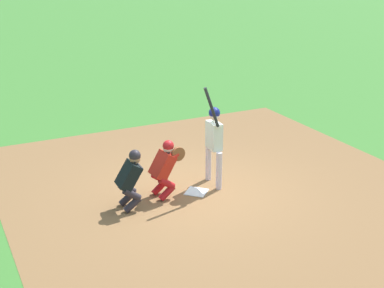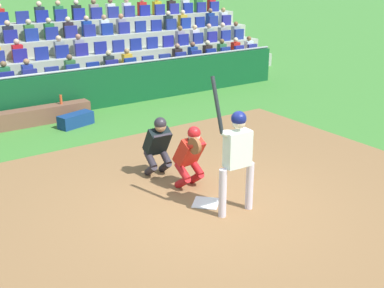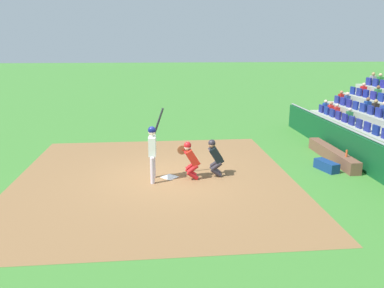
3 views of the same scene
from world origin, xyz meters
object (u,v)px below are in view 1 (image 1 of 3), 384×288
home_plate_umpire (131,177)px  home_plate_marker (197,192)px  batter_at_plate (214,137)px  catcher_crouching (165,166)px

home_plate_umpire → home_plate_marker: bearing=92.7°
batter_at_plate → catcher_crouching: bearing=-85.5°
batter_at_plate → home_plate_umpire: batter_at_plate is taller
home_plate_marker → batter_at_plate: bearing=112.8°
home_plate_marker → batter_at_plate: 1.23m
home_plate_marker → catcher_crouching: bearing=-100.7°
catcher_crouching → home_plate_umpire: (0.20, -0.83, -0.02)m
catcher_crouching → home_plate_umpire: bearing=-76.6°
catcher_crouching → home_plate_umpire: size_ratio=1.00×
home_plate_marker → home_plate_umpire: 1.64m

